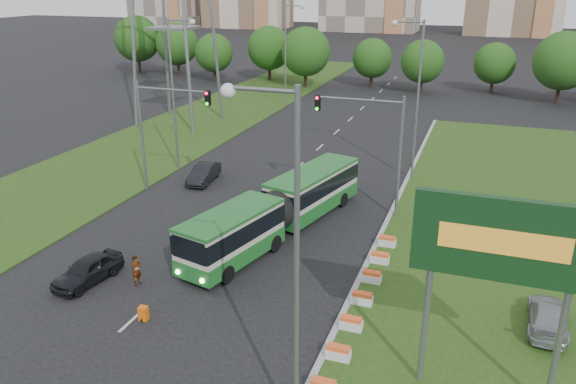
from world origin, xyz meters
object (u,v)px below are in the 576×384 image
at_px(car_left_near, 88,270).
at_px(car_left_far, 204,173).
at_px(pedestrian, 137,270).
at_px(car_median, 548,316).
at_px(traffic_mast_left, 160,121).
at_px(billboard, 502,249).
at_px(articulated_bus, 277,209).
at_px(traffic_mast_median, 376,136).
at_px(shopping_trolley, 143,313).

xyz_separation_m(car_left_near, car_left_far, (-1.58, 15.73, 0.00)).
xyz_separation_m(car_left_near, pedestrian, (2.54, 0.63, 0.12)).
distance_m(car_left_far, car_median, 26.67).
height_order(traffic_mast_left, car_left_far, traffic_mast_left).
height_order(billboard, articulated_bus, billboard).
height_order(articulated_bus, car_left_near, articulated_bus).
xyz_separation_m(traffic_mast_median, car_left_near, (-11.91, -13.85, -4.67)).
bearing_deg(pedestrian, traffic_mast_median, -31.15).
relative_size(traffic_mast_left, articulated_bus, 0.50).
relative_size(traffic_mast_median, car_median, 1.95).
height_order(pedestrian, shopping_trolley, pedestrian).
height_order(car_left_far, car_median, car_left_far).
bearing_deg(traffic_mast_median, articulated_bus, -134.35).
xyz_separation_m(billboard, car_median, (2.62, 5.42, -5.42)).
bearing_deg(articulated_bus, billboard, -28.01).
bearing_deg(shopping_trolley, car_left_near, 151.70).
bearing_deg(traffic_mast_left, car_left_near, -75.82).
bearing_deg(car_left_near, traffic_mast_median, 57.56).
bearing_deg(articulated_bus, traffic_mast_median, 59.54).
bearing_deg(articulated_bus, shopping_trolley, -88.66).
relative_size(billboard, shopping_trolley, 11.72).
xyz_separation_m(articulated_bus, pedestrian, (-4.52, -8.27, -0.80)).
xyz_separation_m(traffic_mast_left, car_left_far, (1.67, 2.88, -4.67)).
relative_size(car_left_near, car_left_far, 0.97).
bearing_deg(traffic_mast_left, car_left_far, 59.93).
bearing_deg(car_left_near, billboard, 1.91).
xyz_separation_m(car_left_far, shopping_trolley, (6.21, -17.77, -0.35)).
bearing_deg(pedestrian, car_median, -78.12).
bearing_deg(car_left_near, car_left_far, 103.98).
bearing_deg(traffic_mast_median, billboard, -64.97).
distance_m(traffic_mast_left, car_left_far, 5.73).
bearing_deg(traffic_mast_left, shopping_trolley, -62.11).
bearing_deg(articulated_bus, pedestrian, -104.79).
bearing_deg(car_median, shopping_trolley, 20.39).
distance_m(traffic_mast_median, pedestrian, 16.83).
height_order(traffic_mast_median, shopping_trolley, traffic_mast_median).
bearing_deg(shopping_trolley, car_left_far, 104.73).
xyz_separation_m(billboard, pedestrian, (-16.84, 2.78, -5.36)).
bearing_deg(articulated_bus, car_median, -6.77).
distance_m(car_left_near, pedestrian, 2.62).
relative_size(billboard, pedestrian, 4.97).
bearing_deg(traffic_mast_left, billboard, -33.55).
relative_size(car_left_far, pedestrian, 2.58).
height_order(billboard, traffic_mast_median, same).
relative_size(car_left_far, shopping_trolley, 6.08).
xyz_separation_m(pedestrian, shopping_trolley, (2.09, -2.67, -0.47)).
bearing_deg(shopping_trolley, articulated_bus, 72.92).
height_order(articulated_bus, pedestrian, articulated_bus).
height_order(articulated_bus, shopping_trolley, articulated_bus).
height_order(billboard, shopping_trolley, billboard).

